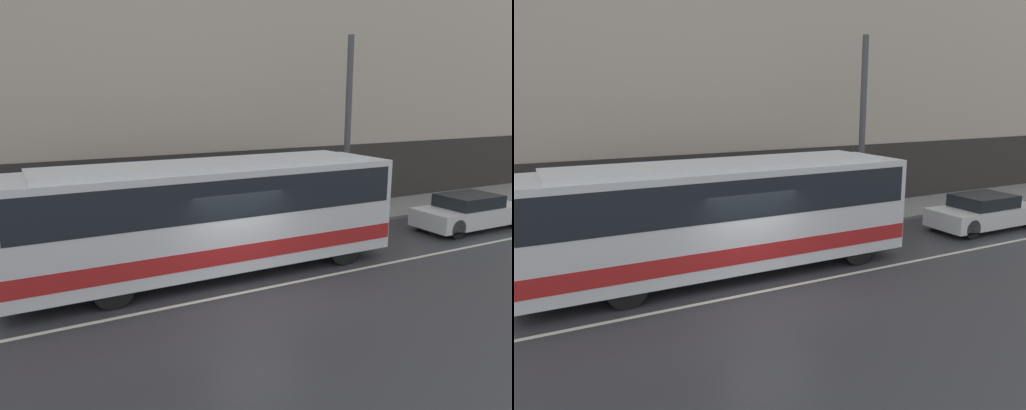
{
  "view_description": "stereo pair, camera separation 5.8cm",
  "coord_description": "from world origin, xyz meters",
  "views": [
    {
      "loc": [
        -5.44,
        -10.76,
        4.94
      ],
      "look_at": [
        1.16,
        1.71,
        1.84
      ],
      "focal_mm": 35.0,
      "sensor_mm": 36.0,
      "label": 1
    },
    {
      "loc": [
        -5.39,
        -10.79,
        4.94
      ],
      "look_at": [
        1.16,
        1.71,
        1.84
      ],
      "focal_mm": 35.0,
      "sensor_mm": 36.0,
      "label": 2
    }
  ],
  "objects": [
    {
      "name": "lane_stripe",
      "position": [
        0.0,
        0.0,
        0.0
      ],
      "size": [
        54.0,
        0.14,
        0.01
      ],
      "color": "beige",
      "rests_on": "ground_plane"
    },
    {
      "name": "sedan_white_front",
      "position": [
        10.3,
        1.71,
        0.63
      ],
      "size": [
        4.47,
        1.81,
        1.31
      ],
      "color": "silver",
      "rests_on": "ground_plane"
    },
    {
      "name": "pedestrian_waiting",
      "position": [
        -1.2,
        6.47,
        0.94
      ],
      "size": [
        0.36,
        0.36,
        1.72
      ],
      "color": "maroon",
      "rests_on": "sidewalk"
    },
    {
      "name": "sidewalk",
      "position": [
        0.0,
        5.5,
        0.07
      ],
      "size": [
        60.0,
        2.99,
        0.13
      ],
      "color": "gray",
      "rests_on": "ground_plane"
    },
    {
      "name": "building_facade",
      "position": [
        0.0,
        7.14,
        5.97
      ],
      "size": [
        60.0,
        0.35,
        12.36
      ],
      "color": "#B7A899",
      "rests_on": "ground_plane"
    },
    {
      "name": "utility_pole_near",
      "position": [
        6.63,
        4.57,
        3.63
      ],
      "size": [
        0.24,
        0.24,
        6.99
      ],
      "color": "#4C4C4F",
      "rests_on": "sidewalk"
    },
    {
      "name": "transit_bus",
      "position": [
        -0.26,
        1.71,
        1.79
      ],
      "size": [
        10.78,
        2.56,
        3.18
      ],
      "color": "silver",
      "rests_on": "ground_plane"
    },
    {
      "name": "ground_plane",
      "position": [
        0.0,
        0.0,
        0.0
      ],
      "size": [
        60.0,
        60.0,
        0.0
      ],
      "primitive_type": "plane",
      "color": "#333338"
    }
  ]
}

